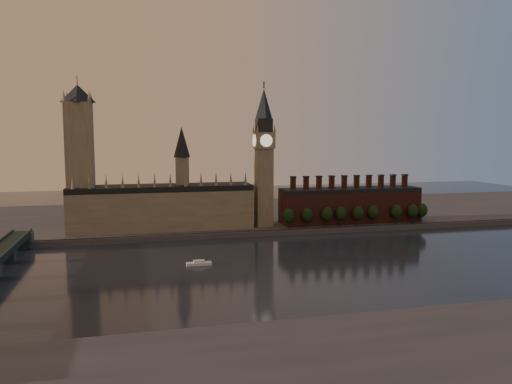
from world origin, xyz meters
TOP-DOWN VIEW (x-y plane):
  - ground at (0.00, 0.00)m, footprint 900.00×900.00m
  - north_bank at (0.00, 178.04)m, footprint 900.00×182.00m
  - palace_of_westminster at (-64.41, 114.91)m, footprint 130.00×30.30m
  - victoria_tower at (-120.00, 115.00)m, footprint 24.00×24.00m
  - big_ben at (10.00, 110.00)m, footprint 15.00×15.00m
  - chimney_block at (80.00, 110.00)m, footprint 110.00×25.00m
  - embankment_tree_0 at (24.34, 93.85)m, footprint 8.60×8.60m
  - embankment_tree_1 at (39.21, 95.20)m, footprint 8.60×8.60m
  - embankment_tree_2 at (54.73, 94.90)m, footprint 8.60×8.60m
  - embankment_tree_3 at (65.96, 94.82)m, footprint 8.60×8.60m
  - embankment_tree_4 at (79.17, 93.66)m, footprint 8.60×8.60m
  - embankment_tree_5 at (92.37, 95.23)m, footprint 8.60×8.60m
  - embankment_tree_6 at (111.33, 93.66)m, footprint 8.60×8.60m
  - embankment_tree_7 at (125.25, 93.52)m, footprint 8.60×8.60m
  - embankment_tree_8 at (134.27, 95.32)m, footprint 8.60×8.60m
  - river_boat at (-50.45, 20.49)m, footprint 13.96×4.29m

SIDE VIEW (x-z plane):
  - ground at x=0.00m, z-range 0.00..0.00m
  - river_boat at x=-50.45m, z-range -0.33..2.45m
  - north_bank at x=0.00m, z-range 0.00..4.00m
  - embankment_tree_0 at x=24.34m, z-range 6.03..20.91m
  - embankment_tree_1 at x=39.21m, z-range 6.03..20.91m
  - embankment_tree_2 at x=54.73m, z-range 6.03..20.91m
  - embankment_tree_3 at x=65.96m, z-range 6.03..20.91m
  - embankment_tree_4 at x=79.17m, z-range 6.03..20.91m
  - embankment_tree_5 at x=92.37m, z-range 6.03..20.91m
  - embankment_tree_6 at x=111.33m, z-range 6.03..20.91m
  - embankment_tree_7 at x=125.25m, z-range 6.03..20.91m
  - embankment_tree_8 at x=134.27m, z-range 6.03..20.91m
  - chimney_block at x=80.00m, z-range -0.68..36.32m
  - palace_of_westminster at x=-64.41m, z-range -15.37..58.63m
  - big_ben at x=10.00m, z-range 3.33..110.33m
  - victoria_tower at x=-120.00m, z-range 5.09..113.09m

